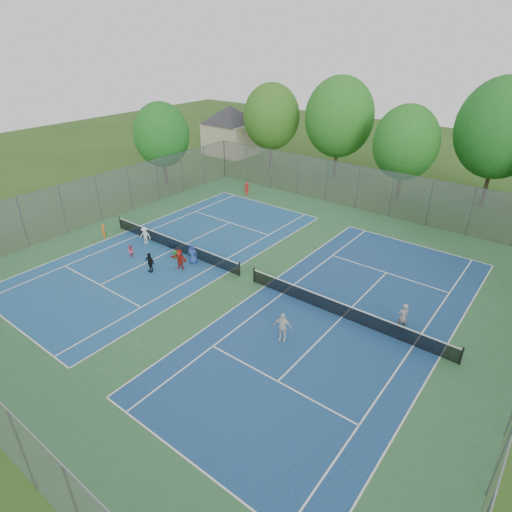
{
  "coord_description": "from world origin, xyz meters",
  "views": [
    {
      "loc": [
        15.31,
        -18.82,
        14.51
      ],
      "look_at": [
        0.0,
        1.0,
        1.3
      ],
      "focal_mm": 30.0,
      "sensor_mm": 36.0,
      "label": 1
    }
  ],
  "objects_px": {
    "net_right": "(343,311)",
    "ball_crate": "(173,246)",
    "ball_hopper": "(175,255)",
    "instructor": "(403,317)",
    "net_left": "(173,244)"
  },
  "relations": [
    {
      "from": "instructor",
      "to": "ball_hopper",
      "type": "bearing_deg",
      "value": -34.51
    },
    {
      "from": "ball_hopper",
      "to": "instructor",
      "type": "bearing_deg",
      "value": 6.35
    },
    {
      "from": "net_left",
      "to": "net_right",
      "type": "bearing_deg",
      "value": 0.0
    },
    {
      "from": "net_left",
      "to": "instructor",
      "type": "relative_size",
      "value": 7.56
    },
    {
      "from": "net_right",
      "to": "ball_crate",
      "type": "distance_m",
      "value": 14.33
    },
    {
      "from": "net_right",
      "to": "ball_crate",
      "type": "relative_size",
      "value": 38.18
    },
    {
      "from": "ball_crate",
      "to": "ball_hopper",
      "type": "relative_size",
      "value": 0.63
    },
    {
      "from": "net_right",
      "to": "ball_hopper",
      "type": "distance_m",
      "value": 12.96
    },
    {
      "from": "net_right",
      "to": "ball_hopper",
      "type": "relative_size",
      "value": 23.97
    },
    {
      "from": "net_right",
      "to": "ball_hopper",
      "type": "xyz_separation_m",
      "value": [
        -12.93,
        -0.85,
        -0.19
      ]
    },
    {
      "from": "net_right",
      "to": "ball_hopper",
      "type": "bearing_deg",
      "value": -176.24
    },
    {
      "from": "ball_crate",
      "to": "instructor",
      "type": "height_order",
      "value": "instructor"
    },
    {
      "from": "instructor",
      "to": "net_right",
      "type": "bearing_deg",
      "value": -23.99
    },
    {
      "from": "ball_hopper",
      "to": "instructor",
      "type": "xyz_separation_m",
      "value": [
        16.0,
        1.78,
        0.58
      ]
    },
    {
      "from": "ball_hopper",
      "to": "ball_crate",
      "type": "bearing_deg",
      "value": 143.06
    }
  ]
}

